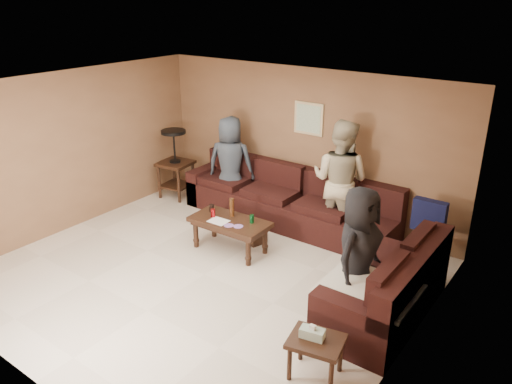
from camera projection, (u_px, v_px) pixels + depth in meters
room at (199, 159)px, 6.18m from camera, size 5.60×5.50×2.50m
sectional_sofa at (313, 229)px, 7.36m from camera, size 4.65×2.90×0.97m
coffee_table at (230, 225)px, 7.30m from camera, size 1.19×0.62×0.77m
end_table_left at (175, 162)px, 9.16m from camera, size 0.63×0.63×1.27m
side_table_right at (315, 344)px, 4.89m from camera, size 0.61×0.53×0.58m
waste_bin at (255, 233)px, 7.61m from camera, size 0.32×0.32×0.31m
wall_art at (309, 119)px, 7.96m from camera, size 0.52×0.04×0.52m
person_left at (231, 163)px, 8.60m from camera, size 0.95×0.81×1.65m
person_middle at (340, 180)px, 7.52m from camera, size 0.93×0.74×1.88m
person_right at (358, 253)px, 5.71m from camera, size 0.54×0.80×1.61m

